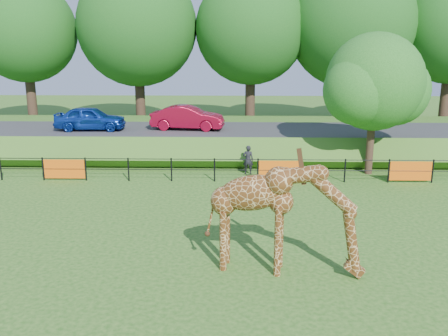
{
  "coord_description": "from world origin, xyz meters",
  "views": [
    {
      "loc": [
        0.96,
        -14.27,
        6.36
      ],
      "look_at": [
        0.56,
        2.71,
        2.0
      ],
      "focal_mm": 40.0,
      "sensor_mm": 36.0,
      "label": 1
    }
  ],
  "objects_px": {
    "car_red": "(188,118)",
    "visitor": "(248,160)",
    "tree_east": "(376,86)",
    "car_blue": "(90,118)",
    "giraffe": "(284,218)"
  },
  "relations": [
    {
      "from": "visitor",
      "to": "car_red",
      "type": "bearing_deg",
      "value": -44.04
    },
    {
      "from": "visitor",
      "to": "tree_east",
      "type": "bearing_deg",
      "value": -168.88
    },
    {
      "from": "giraffe",
      "to": "visitor",
      "type": "distance_m",
      "value": 10.7
    },
    {
      "from": "giraffe",
      "to": "tree_east",
      "type": "bearing_deg",
      "value": 74.8
    },
    {
      "from": "car_blue",
      "to": "tree_east",
      "type": "bearing_deg",
      "value": -106.37
    },
    {
      "from": "giraffe",
      "to": "car_blue",
      "type": "relative_size",
      "value": 1.14
    },
    {
      "from": "car_red",
      "to": "visitor",
      "type": "xyz_separation_m",
      "value": [
        3.36,
        -4.43,
        -1.39
      ]
    },
    {
      "from": "car_red",
      "to": "visitor",
      "type": "height_order",
      "value": "car_red"
    },
    {
      "from": "giraffe",
      "to": "car_blue",
      "type": "distance_m",
      "value": 17.58
    },
    {
      "from": "giraffe",
      "to": "tree_east",
      "type": "xyz_separation_m",
      "value": [
        5.27,
        10.88,
        2.69
      ]
    },
    {
      "from": "car_red",
      "to": "car_blue",
      "type": "bearing_deg",
      "value": 99.49
    },
    {
      "from": "visitor",
      "to": "tree_east",
      "type": "relative_size",
      "value": 0.21
    },
    {
      "from": "car_red",
      "to": "tree_east",
      "type": "distance_m",
      "value": 10.49
    },
    {
      "from": "giraffe",
      "to": "car_blue",
      "type": "bearing_deg",
      "value": 133.64
    },
    {
      "from": "car_red",
      "to": "tree_east",
      "type": "xyz_separation_m",
      "value": [
        9.37,
        -4.18,
        2.19
      ]
    }
  ]
}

